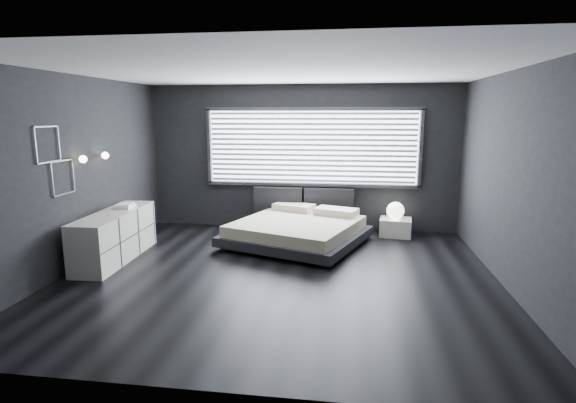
# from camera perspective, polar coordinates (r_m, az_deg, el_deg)

# --- Properties ---
(room) EXTENTS (6.04, 6.00, 2.80)m
(room) POSITION_cam_1_polar(r_m,az_deg,el_deg) (6.08, -1.11, 3.11)
(room) COLOR black
(room) RESTS_ON ground
(window) EXTENTS (4.14, 0.09, 1.52)m
(window) POSITION_cam_1_polar(r_m,az_deg,el_deg) (8.70, 3.02, 6.88)
(window) COLOR white
(window) RESTS_ON ground
(headboard) EXTENTS (1.96, 0.16, 0.52)m
(headboard) POSITION_cam_1_polar(r_m,az_deg,el_deg) (8.79, 1.95, 0.09)
(headboard) COLOR black
(headboard) RESTS_ON ground
(sconce_near) EXTENTS (0.18, 0.11, 0.11)m
(sconce_near) POSITION_cam_1_polar(r_m,az_deg,el_deg) (7.15, -24.61, 4.91)
(sconce_near) COLOR silver
(sconce_near) RESTS_ON ground
(sconce_far) EXTENTS (0.18, 0.11, 0.11)m
(sconce_far) POSITION_cam_1_polar(r_m,az_deg,el_deg) (7.66, -22.22, 5.44)
(sconce_far) COLOR silver
(sconce_far) RESTS_ON ground
(wall_art_upper) EXTENTS (0.01, 0.48, 0.48)m
(wall_art_upper) POSITION_cam_1_polar(r_m,az_deg,el_deg) (6.69, -28.20, 6.41)
(wall_art_upper) COLOR #47474C
(wall_art_upper) RESTS_ON ground
(wall_art_lower) EXTENTS (0.01, 0.48, 0.48)m
(wall_art_lower) POSITION_cam_1_polar(r_m,az_deg,el_deg) (6.93, -26.65, 2.75)
(wall_art_lower) COLOR #47474C
(wall_art_lower) RESTS_ON ground
(bed) EXTENTS (2.68, 2.62, 0.55)m
(bed) POSITION_cam_1_polar(r_m,az_deg,el_deg) (7.84, 1.22, -3.62)
(bed) COLOR black
(bed) RESTS_ON ground
(nightstand) EXTENTS (0.62, 0.53, 0.33)m
(nightstand) POSITION_cam_1_polar(r_m,az_deg,el_deg) (8.62, 13.47, -3.20)
(nightstand) COLOR white
(nightstand) RESTS_ON ground
(orb_lamp) EXTENTS (0.32, 0.32, 0.32)m
(orb_lamp) POSITION_cam_1_polar(r_m,az_deg,el_deg) (8.50, 13.48, -1.14)
(orb_lamp) COLOR white
(orb_lamp) RESTS_ON nightstand
(dresser) EXTENTS (0.60, 1.90, 0.75)m
(dresser) POSITION_cam_1_polar(r_m,az_deg,el_deg) (7.50, -21.07, -4.10)
(dresser) COLOR white
(dresser) RESTS_ON ground
(book_stack) EXTENTS (0.29, 0.36, 0.07)m
(book_stack) POSITION_cam_1_polar(r_m,az_deg,el_deg) (7.69, -20.04, -0.52)
(book_stack) COLOR white
(book_stack) RESTS_ON dresser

